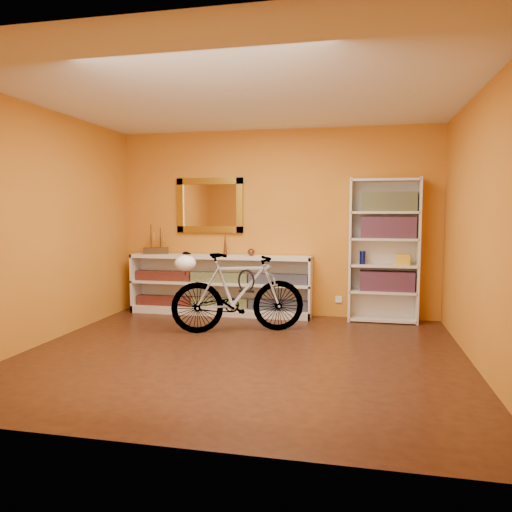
% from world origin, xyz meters
% --- Properties ---
extents(floor, '(4.50, 4.00, 0.01)m').
position_xyz_m(floor, '(0.00, 0.00, -0.01)').
color(floor, black).
rests_on(floor, ground).
extents(ceiling, '(4.50, 4.00, 0.01)m').
position_xyz_m(ceiling, '(0.00, 0.00, 2.60)').
color(ceiling, silver).
rests_on(ceiling, ground).
extents(back_wall, '(4.50, 0.01, 2.60)m').
position_xyz_m(back_wall, '(0.00, 2.00, 1.30)').
color(back_wall, '#C2721D').
rests_on(back_wall, ground).
extents(left_wall, '(0.01, 4.00, 2.60)m').
position_xyz_m(left_wall, '(-2.25, 0.00, 1.30)').
color(left_wall, '#C2721D').
rests_on(left_wall, ground).
extents(right_wall, '(0.01, 4.00, 2.60)m').
position_xyz_m(right_wall, '(2.25, 0.00, 1.30)').
color(right_wall, '#C2721D').
rests_on(right_wall, ground).
extents(gilt_mirror, '(0.98, 0.06, 0.78)m').
position_xyz_m(gilt_mirror, '(-0.95, 1.97, 1.55)').
color(gilt_mirror, olive).
rests_on(gilt_mirror, back_wall).
extents(wall_socket, '(0.09, 0.02, 0.09)m').
position_xyz_m(wall_socket, '(0.90, 1.99, 0.25)').
color(wall_socket, silver).
rests_on(wall_socket, back_wall).
extents(console_unit, '(2.60, 0.35, 0.85)m').
position_xyz_m(console_unit, '(-0.76, 1.81, 0.42)').
color(console_unit, silver).
rests_on(console_unit, floor).
extents(cd_row_lower, '(2.50, 0.13, 0.14)m').
position_xyz_m(cd_row_lower, '(-0.76, 1.79, 0.17)').
color(cd_row_lower, black).
rests_on(cd_row_lower, console_unit).
extents(cd_row_upper, '(2.50, 0.13, 0.14)m').
position_xyz_m(cd_row_upper, '(-0.76, 1.79, 0.54)').
color(cd_row_upper, navy).
rests_on(cd_row_upper, console_unit).
extents(model_ship, '(0.38, 0.25, 0.43)m').
position_xyz_m(model_ship, '(-1.73, 1.81, 1.06)').
color(model_ship, '#3B2610').
rests_on(model_ship, console_unit).
extents(toy_car, '(0.00, 0.00, 0.00)m').
position_xyz_m(toy_car, '(-1.26, 1.81, 0.85)').
color(toy_car, black).
rests_on(toy_car, console_unit).
extents(bronze_ornament, '(0.06, 0.06, 0.34)m').
position_xyz_m(bronze_ornament, '(-0.68, 1.81, 1.02)').
color(bronze_ornament, '#57311D').
rests_on(bronze_ornament, console_unit).
extents(decorative_orb, '(0.10, 0.10, 0.10)m').
position_xyz_m(decorative_orb, '(-0.31, 1.81, 0.90)').
color(decorative_orb, '#57311D').
rests_on(decorative_orb, console_unit).
extents(bookcase, '(0.90, 0.30, 1.90)m').
position_xyz_m(bookcase, '(1.48, 1.84, 0.95)').
color(bookcase, silver).
rests_on(bookcase, floor).
extents(book_row_a, '(0.70, 0.22, 0.26)m').
position_xyz_m(book_row_a, '(1.53, 1.84, 0.55)').
color(book_row_a, maroon).
rests_on(book_row_a, bookcase).
extents(book_row_b, '(0.70, 0.22, 0.28)m').
position_xyz_m(book_row_b, '(1.53, 1.84, 1.25)').
color(book_row_b, maroon).
rests_on(book_row_b, bookcase).
extents(book_row_c, '(0.70, 0.22, 0.25)m').
position_xyz_m(book_row_c, '(1.53, 1.84, 1.59)').
color(book_row_c, '#1B575F').
rests_on(book_row_c, bookcase).
extents(travel_mug, '(0.08, 0.08, 0.18)m').
position_xyz_m(travel_mug, '(1.21, 1.82, 0.85)').
color(travel_mug, navy).
rests_on(travel_mug, bookcase).
extents(red_tin, '(0.15, 0.15, 0.18)m').
position_xyz_m(red_tin, '(1.28, 1.87, 1.55)').
color(red_tin, maroon).
rests_on(red_tin, bookcase).
extents(yellow_bag, '(0.20, 0.15, 0.14)m').
position_xyz_m(yellow_bag, '(1.73, 1.80, 0.83)').
color(yellow_bag, gold).
rests_on(yellow_bag, bookcase).
extents(bicycle, '(0.96, 1.69, 0.97)m').
position_xyz_m(bicycle, '(-0.26, 0.88, 0.48)').
color(bicycle, silver).
rests_on(bicycle, floor).
extents(helmet, '(0.25, 0.24, 0.19)m').
position_xyz_m(helmet, '(-0.85, 0.67, 0.85)').
color(helmet, white).
rests_on(helmet, bicycle).
extents(u_lock, '(0.21, 0.02, 0.21)m').
position_xyz_m(u_lock, '(-0.17, 0.91, 0.63)').
color(u_lock, black).
rests_on(u_lock, bicycle).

